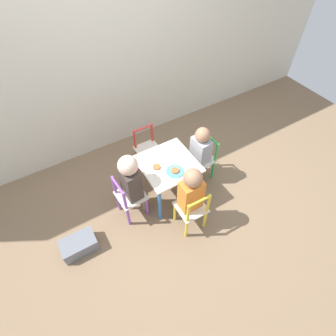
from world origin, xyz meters
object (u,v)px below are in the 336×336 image
object	(u,v)px
child_right	(199,151)
chair_purple	(129,198)
chair_green	(202,159)
plate_front	(175,171)
kids_table	(168,169)
child_left	(132,181)
storage_bin	(79,245)
chair_yellow	(192,210)
plate_left	(157,168)
child_front	(190,193)
chair_red	(148,150)

from	to	relation	value
child_right	chair_purple	bearing A→B (deg)	-89.96
chair_green	plate_front	size ratio (longest dim) A/B	3.25
chair_purple	chair_green	size ratio (longest dim) A/B	1.00
kids_table	chair_green	size ratio (longest dim) A/B	0.98
kids_table	child_left	bearing A→B (deg)	-176.83
child_right	storage_bin	bearing A→B (deg)	-86.92
chair_purple	child_right	size ratio (longest dim) A/B	0.75
storage_bin	chair_purple	bearing A→B (deg)	10.48
chair_yellow	plate_front	xyz separation A→B (m)	(0.01, 0.33, 0.23)
chair_yellow	child_left	xyz separation A→B (m)	(-0.38, 0.43, 0.23)
plate_left	storage_bin	world-z (taller)	plate_left
child_front	chair_purple	bearing A→B (deg)	-38.39
chair_green	child_right	bearing A→B (deg)	-90.00
chair_red	child_left	xyz separation A→B (m)	(-0.40, -0.47, 0.23)
chair_yellow	child_right	world-z (taller)	child_right
kids_table	plate_left	bearing A→B (deg)	180.00
chair_red	child_right	size ratio (longest dim) A/B	0.75
chair_red	storage_bin	size ratio (longest dim) A/B	1.70
child_front	plate_left	world-z (taller)	child_front
child_left	plate_front	size ratio (longest dim) A/B	4.85
chair_purple	chair_green	bearing A→B (deg)	-90.03
plate_left	chair_red	bearing A→B (deg)	73.93
chair_green	plate_left	size ratio (longest dim) A/B	3.33
chair_green	storage_bin	size ratio (longest dim) A/B	1.70
child_front	plate_front	distance (m)	0.27
kids_table	plate_front	world-z (taller)	plate_front
child_right	plate_left	distance (m)	0.52
child_left	plate_front	distance (m)	0.41
storage_bin	plate_front	bearing A→B (deg)	0.39
chair_red	plate_left	world-z (taller)	chair_red
child_left	chair_red	bearing A→B (deg)	-43.10
child_right	plate_front	world-z (taller)	child_right
chair_purple	chair_red	bearing A→B (deg)	-46.84
child_left	child_right	xyz separation A→B (m)	(0.78, 0.04, -0.06)
chair_purple	chair_yellow	xyz separation A→B (m)	(0.44, -0.43, 0.00)
chair_purple	child_left	distance (m)	0.23
chair_green	child_right	distance (m)	0.17
kids_table	storage_bin	distance (m)	1.10
kids_table	plate_front	distance (m)	0.16
kids_table	child_right	bearing A→B (deg)	3.11
child_left	storage_bin	size ratio (longest dim) A/B	2.54
chair_green	chair_red	distance (m)	0.62
chair_purple	child_left	world-z (taller)	child_left
chair_yellow	child_right	distance (m)	0.64
child_front	chair_yellow	bearing A→B (deg)	90.00
chair_red	child_left	bearing A→B (deg)	-129.42
kids_table	chair_purple	xyz separation A→B (m)	(-0.45, -0.03, -0.13)
chair_purple	plate_left	size ratio (longest dim) A/B	3.33
chair_green	storage_bin	bearing A→B (deg)	-87.05
storage_bin	kids_table	bearing A→B (deg)	7.33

